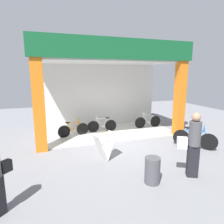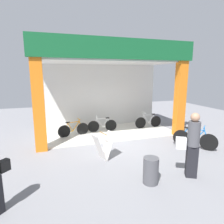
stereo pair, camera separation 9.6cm
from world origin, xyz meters
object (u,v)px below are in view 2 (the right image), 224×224
at_px(sandwich_board_sign, 103,146).
at_px(bicycle_inside_0, 74,129).
at_px(trash_bin, 151,171).
at_px(bicycle_inside_1, 148,122).
at_px(pedestrian_0, 192,144).
at_px(bicycle_inside_2, 102,125).
at_px(bicycle_parked_0, 194,139).

bearing_deg(sandwich_board_sign, bicycle_inside_0, 103.17).
distance_m(bicycle_inside_0, trash_bin, 4.80).
relative_size(bicycle_inside_1, pedestrian_0, 0.84).
bearing_deg(bicycle_inside_2, sandwich_board_sign, -104.47).
distance_m(bicycle_inside_0, sandwich_board_sign, 2.87).
height_order(bicycle_inside_0, bicycle_inside_2, bicycle_inside_2).
distance_m(bicycle_inside_1, bicycle_inside_2, 2.51).
height_order(pedestrian_0, trash_bin, pedestrian_0).
height_order(bicycle_parked_0, sandwich_board_sign, sandwich_board_sign).
bearing_deg(bicycle_parked_0, bicycle_inside_1, 95.17).
relative_size(bicycle_inside_0, sandwich_board_sign, 1.55).
height_order(sandwich_board_sign, pedestrian_0, pedestrian_0).
distance_m(bicycle_parked_0, pedestrian_0, 2.42).
relative_size(bicycle_inside_0, bicycle_inside_1, 0.93).
bearing_deg(bicycle_inside_1, bicycle_inside_0, -176.61).
xyz_separation_m(bicycle_inside_0, bicycle_parked_0, (4.24, -2.90, 0.04)).
bearing_deg(trash_bin, bicycle_parked_0, 30.94).
distance_m(pedestrian_0, trash_bin, 1.35).
relative_size(sandwich_board_sign, pedestrian_0, 0.51).
height_order(bicycle_inside_2, pedestrian_0, pedestrian_0).
xyz_separation_m(bicycle_parked_0, trash_bin, (-2.81, -1.69, -0.01)).
bearing_deg(bicycle_parked_0, trash_bin, -149.06).
xyz_separation_m(bicycle_inside_1, bicycle_parked_0, (0.28, -3.13, 0.02)).
bearing_deg(sandwich_board_sign, bicycle_inside_2, 75.53).
height_order(bicycle_inside_2, sandwich_board_sign, sandwich_board_sign).
bearing_deg(trash_bin, bicycle_inside_1, 62.29).
distance_m(bicycle_inside_2, bicycle_parked_0, 4.24).
xyz_separation_m(bicycle_inside_0, bicycle_inside_1, (3.96, 0.23, 0.02)).
relative_size(bicycle_inside_1, bicycle_parked_0, 1.22).
xyz_separation_m(bicycle_parked_0, sandwich_board_sign, (-3.59, 0.11, 0.10)).
bearing_deg(bicycle_inside_1, pedestrian_0, -105.24).
bearing_deg(sandwich_board_sign, pedestrian_0, -42.49).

